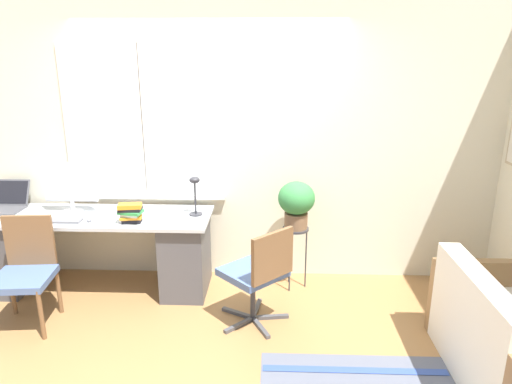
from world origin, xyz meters
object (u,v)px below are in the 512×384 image
at_px(mouse, 89,220).
at_px(potted_plant, 296,202).
at_px(monitor, 70,185).
at_px(book_stack, 131,213).
at_px(keyboard, 63,221).
at_px(plant_stand, 296,236).
at_px(desk_chair_wooden, 25,270).
at_px(laptop, 7,204).
at_px(office_chair_swivel, 258,272).
at_px(desk_lamp, 195,190).

bearing_deg(mouse, potted_plant, 8.48).
relative_size(monitor, book_stack, 2.27).
xyz_separation_m(monitor, book_stack, (0.64, -0.27, -0.17)).
height_order(book_stack, potted_plant, potted_plant).
height_order(keyboard, potted_plant, potted_plant).
height_order(keyboard, plant_stand, keyboard).
bearing_deg(book_stack, desk_chair_wooden, -152.55).
bearing_deg(laptop, keyboard, -25.08).
height_order(laptop, plant_stand, laptop).
bearing_deg(office_chair_swivel, laptop, -60.25).
relative_size(keyboard, book_stack, 1.50).
xyz_separation_m(laptop, mouse, (0.92, -0.31, -0.04)).
distance_m(monitor, desk_chair_wooden, 0.88).
distance_m(laptop, office_chair_swivel, 2.56).
distance_m(monitor, mouse, 0.44).
distance_m(monitor, keyboard, 0.37).
distance_m(laptop, desk_lamp, 1.85).
height_order(laptop, desk_chair_wooden, laptop).
height_order(laptop, book_stack, laptop).
xyz_separation_m(desk_chair_wooden, potted_plant, (2.26, 0.70, 0.39)).
xyz_separation_m(laptop, keyboard, (0.68, -0.32, -0.05)).
distance_m(keyboard, office_chair_swivel, 1.82).
height_order(monitor, potted_plant, monitor).
xyz_separation_m(keyboard, potted_plant, (2.09, 0.28, 0.11)).
height_order(book_stack, desk_chair_wooden, book_stack).
relative_size(laptop, plant_stand, 0.62).
height_order(laptop, office_chair_swivel, laptop).
bearing_deg(potted_plant, desk_lamp, -176.70).
relative_size(mouse, office_chair_swivel, 0.07).
distance_m(book_stack, desk_chair_wooden, 0.96).
bearing_deg(potted_plant, plant_stand, 90.00).
bearing_deg(potted_plant, mouse, -171.52).
bearing_deg(book_stack, laptop, 165.97).
bearing_deg(monitor, mouse, -45.51).
distance_m(desk_lamp, office_chair_swivel, 1.00).
bearing_deg(mouse, plant_stand, 8.48).
bearing_deg(desk_lamp, keyboard, -168.80).
bearing_deg(keyboard, mouse, 1.49).
height_order(desk_lamp, plant_stand, desk_lamp).
relative_size(laptop, desk_lamp, 1.04).
relative_size(monitor, keyboard, 1.51).
relative_size(desk_lamp, potted_plant, 0.81).
height_order(plant_stand, potted_plant, potted_plant).
height_order(mouse, book_stack, book_stack).
relative_size(desk_lamp, desk_chair_wooden, 0.41).
height_order(book_stack, office_chair_swivel, book_stack).
bearing_deg(desk_lamp, plant_stand, 3.30).
bearing_deg(office_chair_swivel, keyboard, -56.39).
xyz_separation_m(monitor, plant_stand, (2.11, 0.02, -0.48)).
height_order(desk_lamp, potted_plant, desk_lamp).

